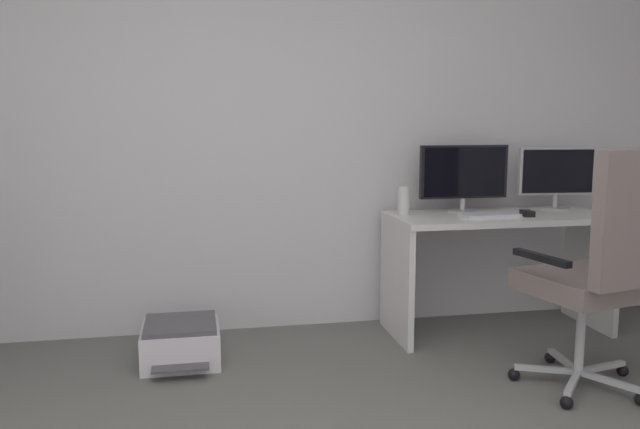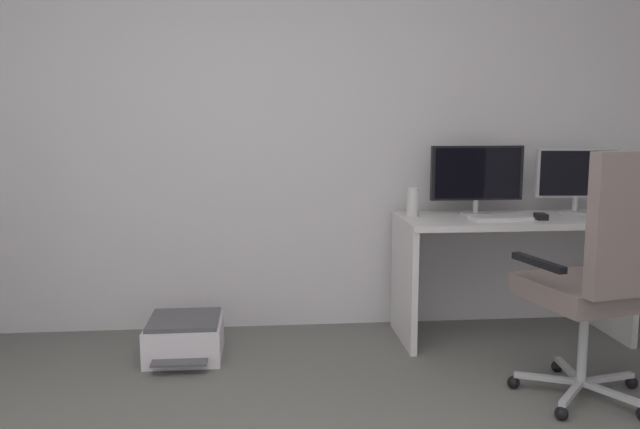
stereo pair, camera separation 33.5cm
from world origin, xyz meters
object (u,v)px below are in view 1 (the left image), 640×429
object	(u,v)px
keyboard	(490,216)
desktop_speaker	(404,201)
desk	(498,247)
monitor_secondary	(557,174)
office_chair	(604,264)
monitor_main	(464,174)
computer_mouse	(527,213)
printer	(181,342)

from	to	relation	value
keyboard	desktop_speaker	world-z (taller)	desktop_speaker
desk	monitor_secondary	world-z (taller)	monitor_secondary
desktop_speaker	keyboard	bearing A→B (deg)	-22.17
desk	office_chair	size ratio (longest dim) A/B	1.13
monitor_main	computer_mouse	size ratio (longest dim) A/B	5.59
computer_mouse	monitor_main	bearing A→B (deg)	149.31
monitor_main	desktop_speaker	bearing A→B (deg)	-173.20
monitor_main	printer	bearing A→B (deg)	-170.53
keyboard	monitor_main	bearing A→B (deg)	102.61
desk	monitor_secondary	size ratio (longest dim) A/B	2.65
desktop_speaker	office_chair	xyz separation A→B (m)	(0.62, -1.05, -0.18)
computer_mouse	printer	bearing A→B (deg)	-170.77
desk	keyboard	world-z (taller)	keyboard
monitor_secondary	printer	bearing A→B (deg)	-173.02
computer_mouse	printer	world-z (taller)	computer_mouse
monitor_main	monitor_secondary	distance (m)	0.62
keyboard	office_chair	xyz separation A→B (m)	(0.15, -0.86, -0.10)
computer_mouse	desktop_speaker	size ratio (longest dim) A/B	0.59
monitor_secondary	keyboard	distance (m)	0.64
monitor_secondary	desktop_speaker	size ratio (longest dim) A/B	2.91
monitor_main	office_chair	world-z (taller)	office_chair
desktop_speaker	office_chair	bearing A→B (deg)	-59.58
keyboard	printer	size ratio (longest dim) A/B	0.68
desk	computer_mouse	distance (m)	0.27
keyboard	computer_mouse	size ratio (longest dim) A/B	3.40
office_chair	printer	world-z (taller)	office_chair
monitor_secondary	office_chair	bearing A→B (deg)	-110.25
desk	computer_mouse	size ratio (longest dim) A/B	13.09
desk	printer	distance (m)	1.94
monitor_main	desktop_speaker	distance (m)	0.43
monitor_main	keyboard	xyz separation A→B (m)	(0.07, -0.24, -0.22)
desk	desktop_speaker	distance (m)	0.65
desktop_speaker	monitor_main	bearing A→B (deg)	6.80
printer	keyboard	bearing A→B (deg)	1.56
monitor_main	monitor_secondary	xyz separation A→B (m)	(0.62, 0.00, -0.01)
computer_mouse	desktop_speaker	bearing A→B (deg)	172.54
monitor_secondary	keyboard	bearing A→B (deg)	-156.87
computer_mouse	office_chair	size ratio (longest dim) A/B	0.09
monitor_secondary	computer_mouse	size ratio (longest dim) A/B	4.94
monitor_secondary	printer	size ratio (longest dim) A/B	0.99
monitor_main	office_chair	xyz separation A→B (m)	(0.22, -1.10, -0.33)
monitor_secondary	desktop_speaker	xyz separation A→B (m)	(-1.02, -0.05, -0.14)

